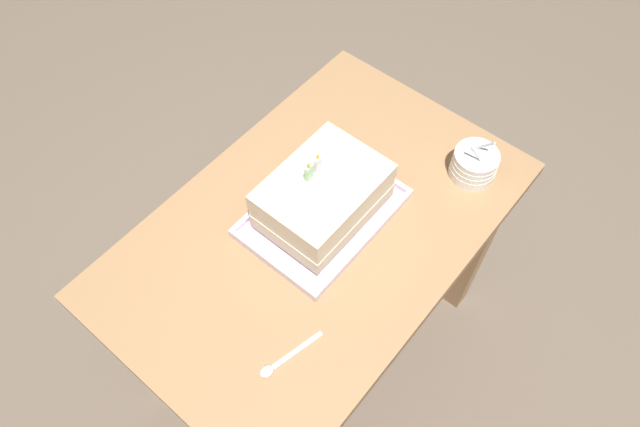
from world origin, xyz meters
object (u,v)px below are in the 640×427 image
object	(u,v)px
birthday_cake	(323,196)
bowl_stack	(474,164)
foil_tray	(323,214)
serving_spoon_near_tray	(276,365)

from	to	relation	value
birthday_cake	bowl_stack	distance (m)	0.39
foil_tray	bowl_stack	distance (m)	0.39
birthday_cake	serving_spoon_near_tray	xyz separation A→B (m)	(-0.34, -0.16, -0.08)
foil_tray	bowl_stack	xyz separation A→B (m)	(0.33, -0.20, 0.03)
bowl_stack	serving_spoon_near_tray	world-z (taller)	bowl_stack
bowl_stack	birthday_cake	bearing A→B (deg)	148.51
foil_tray	birthday_cake	world-z (taller)	birthday_cake
foil_tray	birthday_cake	xyz separation A→B (m)	(0.00, 0.00, 0.07)
foil_tray	serving_spoon_near_tray	xyz separation A→B (m)	(-0.34, -0.16, -0.00)
bowl_stack	foil_tray	bearing A→B (deg)	148.51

